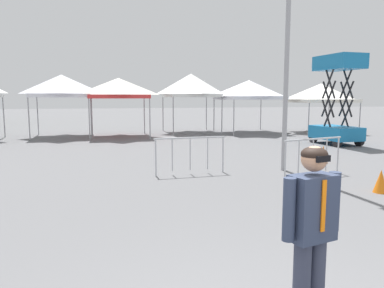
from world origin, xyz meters
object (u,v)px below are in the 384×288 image
canopy_tent_far_left (119,88)px  traffic_cone_near_barrier (381,181)px  person_foreground (311,227)px  traffic_cone_lot_center (323,154)px  crowd_barrier_near_person (190,148)px  canopy_tent_far_right (249,90)px  scissor_lift (336,118)px  crowd_barrier_mid_lot (313,150)px  canopy_tent_left_of_center (191,86)px  canopy_tent_right_of_center (62,86)px  canopy_tent_behind_left (321,93)px

canopy_tent_far_left → traffic_cone_near_barrier: (5.49, -13.64, -2.41)m
person_foreground → traffic_cone_lot_center: person_foreground is taller
canopy_tent_far_left → person_foreground: bearing=-86.3°
crowd_barrier_near_person → canopy_tent_far_right: bearing=61.0°
traffic_cone_near_barrier → canopy_tent_far_left: bearing=111.9°
crowd_barrier_near_person → traffic_cone_lot_center: 4.84m
canopy_tent_far_left → scissor_lift: size_ratio=0.79×
crowd_barrier_near_person → crowd_barrier_mid_lot: bearing=-18.1°
canopy_tent_far_left → canopy_tent_left_of_center: size_ratio=0.90×
canopy_tent_far_right → crowd_barrier_near_person: bearing=-119.0°
crowd_barrier_near_person → traffic_cone_near_barrier: size_ratio=3.90×
scissor_lift → crowd_barrier_mid_lot: bearing=-128.6°
canopy_tent_far_right → traffic_cone_near_barrier: canopy_tent_far_right is taller
scissor_lift → canopy_tent_left_of_center: bearing=126.7°
crowd_barrier_mid_lot → crowd_barrier_near_person: same height
traffic_cone_near_barrier → traffic_cone_lot_center: bearing=76.5°
traffic_cone_lot_center → canopy_tent_right_of_center: bearing=131.6°
canopy_tent_behind_left → canopy_tent_right_of_center: bearing=176.2°
canopy_tent_behind_left → traffic_cone_near_barrier: canopy_tent_behind_left is taller
traffic_cone_lot_center → canopy_tent_behind_left: bearing=58.7°
crowd_barrier_near_person → traffic_cone_lot_center: bearing=9.2°
person_foreground → traffic_cone_lot_center: bearing=56.7°
canopy_tent_far_left → canopy_tent_behind_left: bearing=-1.1°
canopy_tent_left_of_center → crowd_barrier_mid_lot: canopy_tent_left_of_center is taller
canopy_tent_far_right → canopy_tent_behind_left: 4.47m
canopy_tent_far_left → crowd_barrier_mid_lot: (4.90, -11.71, -1.92)m
canopy_tent_right_of_center → canopy_tent_behind_left: canopy_tent_right_of_center is taller
crowd_barrier_near_person → person_foreground: bearing=-94.0°
traffic_cone_lot_center → canopy_tent_far_left: bearing=122.9°
canopy_tent_far_right → person_foreground: (-6.72, -18.49, -1.59)m
crowd_barrier_mid_lot → person_foreground: bearing=-121.3°
canopy_tent_far_left → crowd_barrier_near_person: 10.94m
canopy_tent_far_right → crowd_barrier_mid_lot: canopy_tent_far_right is taller
canopy_tent_left_of_center → traffic_cone_lot_center: size_ratio=6.23×
canopy_tent_behind_left → person_foreground: size_ratio=1.99×
canopy_tent_far_left → canopy_tent_behind_left: 12.25m
canopy_tent_far_right → scissor_lift: scissor_lift is taller
traffic_cone_near_barrier → canopy_tent_right_of_center: bearing=120.6°
crowd_barrier_near_person → canopy_tent_left_of_center: bearing=77.1°
person_foreground → crowd_barrier_mid_lot: (3.76, 6.18, -0.28)m
canopy_tent_right_of_center → scissor_lift: scissor_lift is taller
canopy_tent_far_left → traffic_cone_lot_center: 12.00m
person_foreground → traffic_cone_near_barrier: size_ratio=3.30×
canopy_tent_left_of_center → person_foreground: canopy_tent_left_of_center is taller
traffic_cone_near_barrier → canopy_tent_behind_left: bearing=63.3°
canopy_tent_right_of_center → person_foreground: bearing=-77.3°
crowd_barrier_mid_lot → canopy_tent_behind_left: bearing=57.4°
canopy_tent_behind_left → canopy_tent_far_left: bearing=178.9°
canopy_tent_left_of_center → person_foreground: bearing=-99.6°
canopy_tent_far_left → person_foreground: 18.00m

